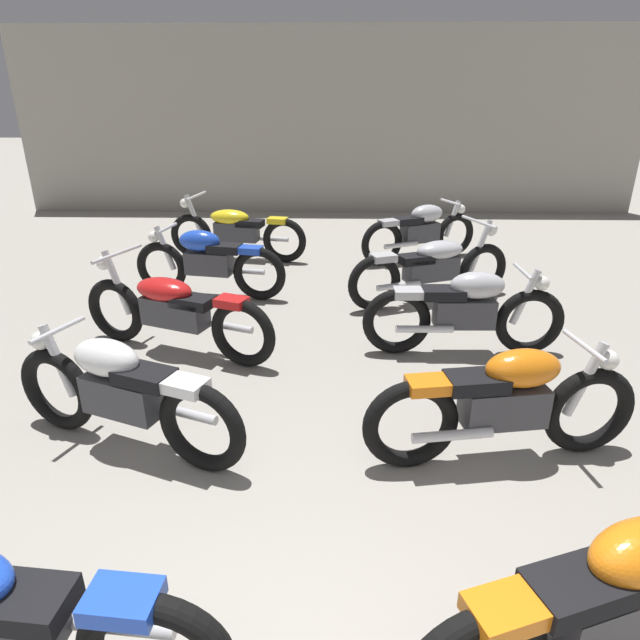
# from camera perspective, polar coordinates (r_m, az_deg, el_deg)

# --- Properties ---
(back_wall) EXTENTS (12.72, 0.24, 3.60)m
(back_wall) POSITION_cam_1_polar(r_m,az_deg,el_deg) (11.81, 0.94, 19.91)
(back_wall) COLOR #9E998E
(back_wall) RESTS_ON ground
(motorcycle_left_row_1) EXTENTS (1.88, 0.82, 0.88)m
(motorcycle_left_row_1) POSITION_cam_1_polar(r_m,az_deg,el_deg) (4.13, -20.02, -7.09)
(motorcycle_left_row_1) COLOR black
(motorcycle_left_row_1) RESTS_ON ground
(motorcycle_left_row_2) EXTENTS (2.06, 0.98, 0.97)m
(motorcycle_left_row_2) POSITION_cam_1_polar(r_m,az_deg,el_deg) (5.49, -15.04, 1.02)
(motorcycle_left_row_2) COLOR black
(motorcycle_left_row_2) RESTS_ON ground
(motorcycle_left_row_3) EXTENTS (1.96, 0.55, 0.88)m
(motorcycle_left_row_3) POSITION_cam_1_polar(r_m,az_deg,el_deg) (6.96, -11.62, 6.05)
(motorcycle_left_row_3) COLOR black
(motorcycle_left_row_3) RESTS_ON ground
(motorcycle_left_row_4) EXTENTS (2.15, 0.70, 0.97)m
(motorcycle_left_row_4) POSITION_cam_1_polar(r_m,az_deg,el_deg) (8.50, -8.79, 9.24)
(motorcycle_left_row_4) COLOR black
(motorcycle_left_row_4) RESTS_ON ground
(motorcycle_right_row_0) EXTENTS (1.90, 0.78, 0.88)m
(motorcycle_right_row_0) POSITION_cam_1_polar(r_m,az_deg,el_deg) (2.83, 28.43, -24.72)
(motorcycle_right_row_0) COLOR black
(motorcycle_right_row_0) RESTS_ON ground
(motorcycle_right_row_1) EXTENTS (1.96, 0.59, 0.88)m
(motorcycle_right_row_1) POSITION_cam_1_polar(r_m,az_deg,el_deg) (3.98, 18.81, -8.14)
(motorcycle_right_row_1) COLOR black
(motorcycle_right_row_1) RESTS_ON ground
(motorcycle_right_row_2) EXTENTS (1.97, 0.48, 0.88)m
(motorcycle_right_row_2) POSITION_cam_1_polar(r_m,az_deg,el_deg) (5.46, 14.96, 0.99)
(motorcycle_right_row_2) COLOR black
(motorcycle_right_row_2) RESTS_ON ground
(motorcycle_right_row_3) EXTENTS (2.06, 0.99, 0.97)m
(motorcycle_right_row_3) POSITION_cam_1_polar(r_m,az_deg,el_deg) (6.75, 11.66, 5.46)
(motorcycle_right_row_3) COLOR black
(motorcycle_right_row_3) RESTS_ON ground
(motorcycle_right_row_4) EXTENTS (1.84, 0.92, 0.88)m
(motorcycle_right_row_4) POSITION_cam_1_polar(r_m,az_deg,el_deg) (8.48, 10.48, 9.15)
(motorcycle_right_row_4) COLOR black
(motorcycle_right_row_4) RESTS_ON ground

